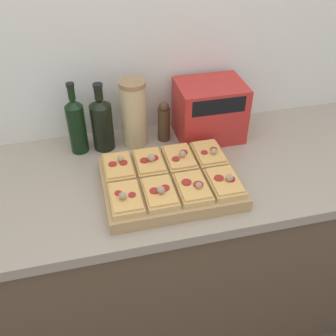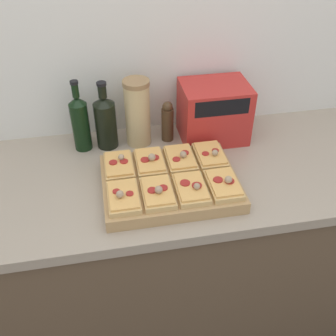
{
  "view_description": "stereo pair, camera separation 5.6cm",
  "coord_description": "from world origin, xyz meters",
  "px_view_note": "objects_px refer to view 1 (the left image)",
  "views": [
    {
      "loc": [
        -0.24,
        -0.79,
        1.78
      ],
      "look_at": [
        0.01,
        0.26,
        0.95
      ],
      "focal_mm": 42.0,
      "sensor_mm": 36.0,
      "label": 1
    },
    {
      "loc": [
        -0.19,
        -0.8,
        1.78
      ],
      "look_at": [
        0.01,
        0.26,
        0.95
      ],
      "focal_mm": 42.0,
      "sensor_mm": 36.0,
      "label": 2
    }
  ],
  "objects_px": {
    "pepper_mill": "(164,121)",
    "toaster_oven": "(210,111)",
    "olive_oil_bottle": "(76,125)",
    "grain_jar_tall": "(134,114)",
    "wine_bottle": "(102,123)",
    "cutting_board": "(170,183)"
  },
  "relations": [
    {
      "from": "cutting_board",
      "to": "olive_oil_bottle",
      "type": "height_order",
      "value": "olive_oil_bottle"
    },
    {
      "from": "wine_bottle",
      "to": "grain_jar_tall",
      "type": "distance_m",
      "value": 0.13
    },
    {
      "from": "grain_jar_tall",
      "to": "pepper_mill",
      "type": "height_order",
      "value": "grain_jar_tall"
    },
    {
      "from": "olive_oil_bottle",
      "to": "toaster_oven",
      "type": "xyz_separation_m",
      "value": [
        0.52,
        -0.01,
        -0.0
      ]
    },
    {
      "from": "pepper_mill",
      "to": "cutting_board",
      "type": "bearing_deg",
      "value": -99.24
    },
    {
      "from": "pepper_mill",
      "to": "toaster_oven",
      "type": "height_order",
      "value": "toaster_oven"
    },
    {
      "from": "toaster_oven",
      "to": "olive_oil_bottle",
      "type": "bearing_deg",
      "value": 178.51
    },
    {
      "from": "wine_bottle",
      "to": "pepper_mill",
      "type": "distance_m",
      "value": 0.25
    },
    {
      "from": "grain_jar_tall",
      "to": "toaster_oven",
      "type": "relative_size",
      "value": 0.95
    },
    {
      "from": "toaster_oven",
      "to": "wine_bottle",
      "type": "bearing_deg",
      "value": 178.17
    },
    {
      "from": "cutting_board",
      "to": "olive_oil_bottle",
      "type": "relative_size",
      "value": 1.6
    },
    {
      "from": "cutting_board",
      "to": "pepper_mill",
      "type": "height_order",
      "value": "pepper_mill"
    },
    {
      "from": "olive_oil_bottle",
      "to": "toaster_oven",
      "type": "bearing_deg",
      "value": -1.49
    },
    {
      "from": "olive_oil_bottle",
      "to": "pepper_mill",
      "type": "bearing_deg",
      "value": 0.0
    },
    {
      "from": "olive_oil_bottle",
      "to": "pepper_mill",
      "type": "height_order",
      "value": "olive_oil_bottle"
    },
    {
      "from": "olive_oil_bottle",
      "to": "grain_jar_tall",
      "type": "xyz_separation_m",
      "value": [
        0.22,
        0.0,
        0.02
      ]
    },
    {
      "from": "cutting_board",
      "to": "pepper_mill",
      "type": "distance_m",
      "value": 0.32
    },
    {
      "from": "grain_jar_tall",
      "to": "olive_oil_bottle",
      "type": "bearing_deg",
      "value": 180.0
    },
    {
      "from": "cutting_board",
      "to": "toaster_oven",
      "type": "distance_m",
      "value": 0.39
    },
    {
      "from": "olive_oil_bottle",
      "to": "grain_jar_tall",
      "type": "height_order",
      "value": "olive_oil_bottle"
    },
    {
      "from": "cutting_board",
      "to": "olive_oil_bottle",
      "type": "distance_m",
      "value": 0.43
    },
    {
      "from": "grain_jar_tall",
      "to": "wine_bottle",
      "type": "bearing_deg",
      "value": 180.0
    }
  ]
}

